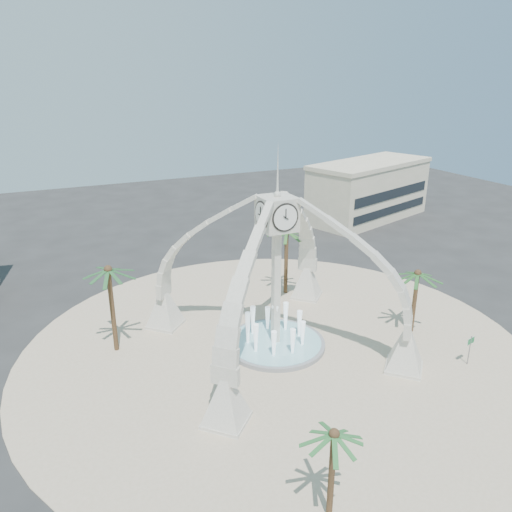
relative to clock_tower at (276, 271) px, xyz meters
name	(u,v)px	position (x,y,z in m)	size (l,w,h in m)	color
ground	(275,346)	(0.00, 0.00, -6.49)	(140.00, 140.00, 0.00)	#282828
plaza	(275,345)	(0.00, 0.00, -6.46)	(40.00, 40.00, 0.06)	#CAB296
clock_tower	(276,271)	(0.00, 0.00, 0.00)	(17.94, 17.94, 16.30)	silver
fountain	(275,343)	(0.00, 0.00, -6.20)	(8.00, 8.00, 3.62)	gray
building_ne	(369,190)	(30.00, 28.00, -2.18)	(21.87, 14.17, 8.60)	beige
palm_east	(418,274)	(11.61, -2.74, -1.22)	(4.24, 4.24, 6.05)	brown
palm_west	(108,271)	(-11.70, 4.75, 0.28)	(5.15, 5.15, 7.63)	brown
palm_north	(287,233)	(5.66, 8.80, -0.16)	(4.28, 4.28, 7.19)	brown
palm_south	(334,435)	(-5.09, -15.80, -1.59)	(3.58, 3.58, 5.60)	brown
street_sign	(470,345)	(11.86, -8.61, -4.76)	(0.88, 0.20, 2.43)	slate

